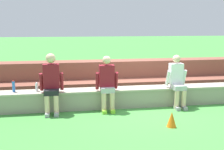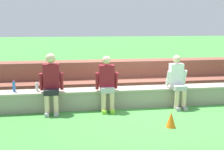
{
  "view_description": "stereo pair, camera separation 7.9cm",
  "coord_description": "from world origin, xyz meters",
  "px_view_note": "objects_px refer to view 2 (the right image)",
  "views": [
    {
      "loc": [
        -1.84,
        -6.22,
        2.05
      ],
      "look_at": [
        -0.81,
        0.22,
        0.82
      ],
      "focal_mm": 43.02,
      "sensor_mm": 36.0,
      "label": 1
    },
    {
      "loc": [
        -1.76,
        -6.23,
        2.05
      ],
      "look_at": [
        -0.81,
        0.22,
        0.82
      ],
      "focal_mm": 43.02,
      "sensor_mm": 36.0,
      "label": 2
    }
  ],
  "objects_px": {
    "water_bottle_mid_right": "(37,87)",
    "person_far_left": "(51,82)",
    "person_left_of_center": "(107,82)",
    "sports_cone": "(171,120)",
    "water_bottle_near_right": "(14,86)",
    "person_center": "(177,80)"
  },
  "relations": [
    {
      "from": "person_far_left",
      "to": "person_left_of_center",
      "type": "distance_m",
      "value": 1.3
    },
    {
      "from": "water_bottle_mid_right",
      "to": "sports_cone",
      "type": "bearing_deg",
      "value": -29.03
    },
    {
      "from": "water_bottle_mid_right",
      "to": "person_far_left",
      "type": "bearing_deg",
      "value": -34.76
    },
    {
      "from": "person_center",
      "to": "water_bottle_mid_right",
      "type": "xyz_separation_m",
      "value": [
        -3.45,
        0.25,
        -0.1
      ]
    },
    {
      "from": "person_far_left",
      "to": "water_bottle_mid_right",
      "type": "bearing_deg",
      "value": 145.24
    },
    {
      "from": "person_left_of_center",
      "to": "sports_cone",
      "type": "xyz_separation_m",
      "value": [
        1.14,
        -1.28,
        -0.54
      ]
    },
    {
      "from": "sports_cone",
      "to": "person_left_of_center",
      "type": "bearing_deg",
      "value": 131.79
    },
    {
      "from": "person_left_of_center",
      "to": "water_bottle_near_right",
      "type": "relative_size",
      "value": 4.77
    },
    {
      "from": "person_center",
      "to": "water_bottle_mid_right",
      "type": "height_order",
      "value": "person_center"
    },
    {
      "from": "person_left_of_center",
      "to": "water_bottle_near_right",
      "type": "xyz_separation_m",
      "value": [
        -2.2,
        0.29,
        -0.09
      ]
    },
    {
      "from": "sports_cone",
      "to": "person_far_left",
      "type": "bearing_deg",
      "value": 151.89
    },
    {
      "from": "person_far_left",
      "to": "water_bottle_near_right",
      "type": "height_order",
      "value": "person_far_left"
    },
    {
      "from": "water_bottle_near_right",
      "to": "water_bottle_mid_right",
      "type": "relative_size",
      "value": 1.28
    },
    {
      "from": "person_far_left",
      "to": "sports_cone",
      "type": "height_order",
      "value": "person_far_left"
    },
    {
      "from": "person_center",
      "to": "person_left_of_center",
      "type": "bearing_deg",
      "value": -179.05
    },
    {
      "from": "person_far_left",
      "to": "person_center",
      "type": "relative_size",
      "value": 1.07
    },
    {
      "from": "person_center",
      "to": "water_bottle_near_right",
      "type": "xyz_separation_m",
      "value": [
        -3.98,
        0.26,
        -0.07
      ]
    },
    {
      "from": "person_far_left",
      "to": "water_bottle_mid_right",
      "type": "relative_size",
      "value": 6.44
    },
    {
      "from": "person_far_left",
      "to": "person_center",
      "type": "xyz_separation_m",
      "value": [
        3.08,
        0.0,
        -0.07
      ]
    },
    {
      "from": "person_center",
      "to": "person_far_left",
      "type": "bearing_deg",
      "value": -179.95
    },
    {
      "from": "person_left_of_center",
      "to": "water_bottle_near_right",
      "type": "distance_m",
      "value": 2.22
    },
    {
      "from": "water_bottle_mid_right",
      "to": "sports_cone",
      "type": "distance_m",
      "value": 3.24
    }
  ]
}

